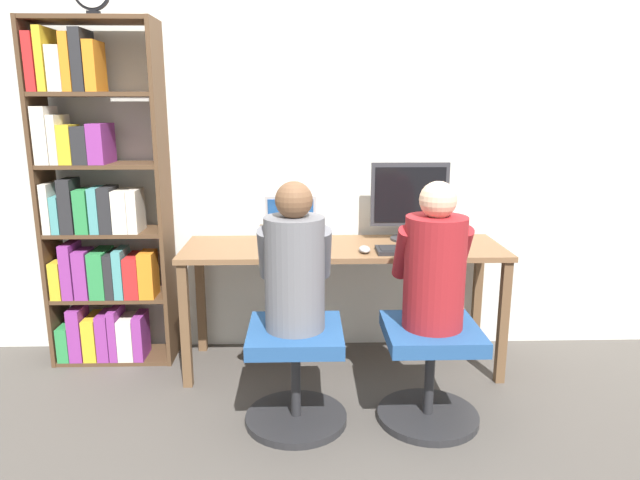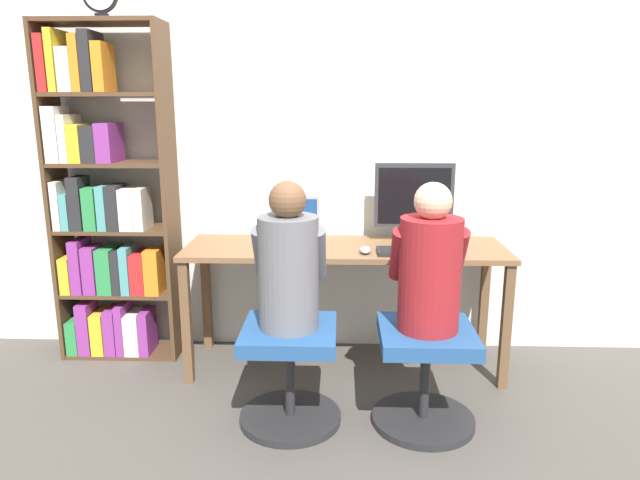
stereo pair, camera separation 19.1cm
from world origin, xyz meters
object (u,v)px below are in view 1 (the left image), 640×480
office_chair_right (296,368)px  person_at_monitor (435,264)px  desktop_monitor (410,202)px  office_chair_left (430,366)px  laptop (290,234)px  bookshelf (96,213)px  keyboard (417,250)px  person_at_laptop (295,265)px

office_chair_right → person_at_monitor: size_ratio=0.72×
desktop_monitor → office_chair_left: desktop_monitor is taller
office_chair_left → laptop: bearing=134.2°
desktop_monitor → person_at_monitor: desktop_monitor is taller
desktop_monitor → bookshelf: bookshelf is taller
keyboard → office_chair_left: size_ratio=0.90×
desktop_monitor → person_at_monitor: bearing=-91.1°
laptop → bookshelf: 1.13m
person_at_laptop → bookshelf: bookshelf is taller
keyboard → office_chair_right: keyboard is taller
desktop_monitor → office_chair_right: bearing=-131.2°
person_at_monitor → person_at_laptop: size_ratio=1.00×
person_at_monitor → bookshelf: size_ratio=0.35×
laptop → person_at_laptop: person_at_laptop is taller
desktop_monitor → bookshelf: 1.82m
office_chair_right → person_at_monitor: 0.83m
laptop → office_chair_left: (0.69, -0.71, -0.51)m
desktop_monitor → keyboard: size_ratio=1.02×
person_at_laptop → desktop_monitor: bearing=48.6°
office_chair_right → person_at_laptop: size_ratio=0.72×
person_at_monitor → person_at_laptop: person_at_laptop is taller
office_chair_left → office_chair_right: 0.65m
office_chair_right → desktop_monitor: bearing=48.8°
office_chair_right → laptop: bearing=92.8°
person_at_laptop → bookshelf: size_ratio=0.35×
laptop → office_chair_left: 1.11m
person_at_laptop → bookshelf: 1.38m
person_at_monitor → person_at_laptop: bearing=-179.9°
office_chair_right → office_chair_left: bearing=0.1°
person_at_laptop → office_chair_right: bearing=-90.0°
desktop_monitor → laptop: bearing=-175.7°
office_chair_right → person_at_monitor: bearing=0.6°
desktop_monitor → office_chair_left: 1.02m
person_at_monitor → office_chair_left: bearing=-90.0°
desktop_monitor → person_at_monitor: size_ratio=0.66×
laptop → desktop_monitor: bearing=4.3°
office_chair_right → person_at_monitor: (0.65, 0.01, 0.51)m
laptop → person_at_monitor: 0.98m
desktop_monitor → keyboard: bearing=-90.2°
laptop → person_at_monitor: person_at_monitor is taller
keyboard → person_at_laptop: size_ratio=0.64×
laptop → person_at_monitor: size_ratio=0.45×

